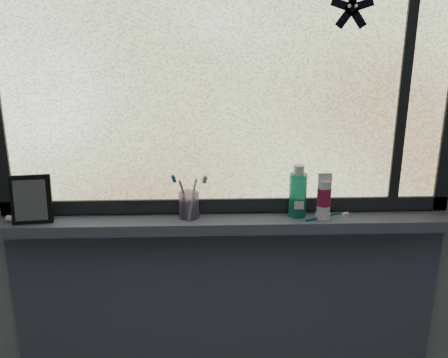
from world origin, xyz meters
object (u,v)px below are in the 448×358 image
vanity_mirror (31,199)px  cream_tube (324,195)px  toothbrush_cup (189,205)px  mouthwash_bottle (298,191)px

vanity_mirror → cream_tube: 1.00m
toothbrush_cup → mouthwash_bottle: 0.39m
mouthwash_bottle → cream_tube: size_ratio=1.31×
cream_tube → vanity_mirror: bearing=-179.9°
vanity_mirror → mouthwash_bottle: (0.92, 0.03, 0.01)m
mouthwash_bottle → vanity_mirror: bearing=-178.2°
vanity_mirror → mouthwash_bottle: mouthwash_bottle is taller
toothbrush_cup → cream_tube: (0.47, -0.03, 0.04)m
toothbrush_cup → cream_tube: size_ratio=0.79×
vanity_mirror → toothbrush_cup: vanity_mirror is taller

